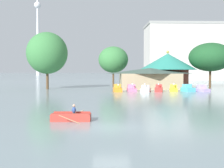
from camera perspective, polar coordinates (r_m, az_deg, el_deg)
ground_plane at (r=19.05m, az=-0.19°, el=-8.88°), size 2000.00×2000.00×0.00m
rowboat_with_rower at (r=21.80m, az=-8.33°, el=-6.65°), size 3.06×2.80×1.28m
pedal_boat_orange at (r=52.58m, az=1.12°, el=-0.98°), size 1.64×3.00×1.51m
pedal_boat_pink at (r=54.28m, az=4.02°, el=-0.92°), size 1.74×2.97×1.63m
pedal_boat_white at (r=53.02m, az=6.89°, el=-1.04°), size 2.29×2.65×1.66m
pedal_boat_red at (r=53.49m, az=9.53°, el=-0.97°), size 1.98×2.80×1.62m
pedal_boat_yellow at (r=55.30m, az=12.45°, el=-0.93°), size 2.07×3.08×1.63m
pedal_boat_cyan at (r=55.06m, az=15.21°, el=-0.91°), size 2.29×3.01×1.86m
pedal_boat_lavender at (r=55.89m, az=17.94°, el=-0.97°), size 2.26×3.12×1.48m
boathouse at (r=61.87m, az=7.70°, el=1.22°), size 13.84×8.49×4.59m
green_roof_pavilion at (r=68.26m, az=11.30°, el=3.26°), size 13.56×13.56×8.84m
shoreline_tree_tall_left at (r=62.48m, az=-13.11°, el=6.17°), size 8.86×8.86×12.35m
shoreline_tree_mid at (r=71.72m, az=0.27°, el=5.00°), size 7.60×7.60×10.26m
shoreline_tree_right at (r=69.28m, az=19.45°, el=5.20°), size 9.94×9.94×10.53m
background_building_block at (r=129.76m, az=14.31°, el=6.28°), size 33.54×17.29×24.94m
distant_broadcast_tower at (r=337.53m, az=-14.96°, el=14.08°), size 7.46×7.46×170.28m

